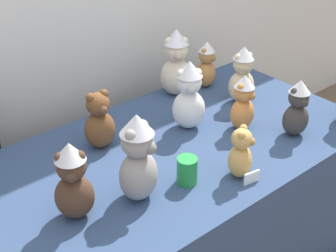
% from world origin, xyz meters
% --- Properties ---
extents(display_table, '(1.82, 0.94, 0.71)m').
position_xyz_m(display_table, '(0.00, 0.25, 0.36)').
color(display_table, navy).
rests_on(display_table, ground_plane).
extents(teddy_bear_sand, '(0.16, 0.14, 0.29)m').
position_xyz_m(teddy_bear_sand, '(0.57, 0.36, 0.85)').
color(teddy_bear_sand, '#CCB78E').
rests_on(teddy_bear_sand, display_table).
extents(teddy_bear_cocoa, '(0.18, 0.17, 0.30)m').
position_xyz_m(teddy_bear_cocoa, '(-0.52, 0.14, 0.86)').
color(teddy_bear_cocoa, '#4C3323').
rests_on(teddy_bear_cocoa, display_table).
extents(teddy_bear_charcoal, '(0.14, 0.13, 0.27)m').
position_xyz_m(teddy_bear_charcoal, '(0.51, -0.01, 0.84)').
color(teddy_bear_charcoal, '#383533').
rests_on(teddy_bear_charcoal, display_table).
extents(teddy_bear_caramel, '(0.13, 0.12, 0.25)m').
position_xyz_m(teddy_bear_caramel, '(0.55, 0.59, 0.83)').
color(teddy_bear_caramel, '#B27A42').
rests_on(teddy_bear_caramel, display_table).
extents(teddy_bear_ash, '(0.20, 0.18, 0.35)m').
position_xyz_m(teddy_bear_ash, '(-0.28, 0.08, 0.88)').
color(teddy_bear_ash, gray).
rests_on(teddy_bear_ash, display_table).
extents(teddy_bear_cream, '(0.20, 0.20, 0.35)m').
position_xyz_m(teddy_bear_cream, '(0.37, 0.63, 0.88)').
color(teddy_bear_cream, beige).
rests_on(teddy_bear_cream, display_table).
extents(teddy_bear_ginger, '(0.13, 0.12, 0.26)m').
position_xyz_m(teddy_bear_ginger, '(0.38, 0.18, 0.84)').
color(teddy_bear_ginger, '#D17F3D').
rests_on(teddy_bear_ginger, display_table).
extents(teddy_bear_honey, '(0.14, 0.14, 0.22)m').
position_xyz_m(teddy_bear_honey, '(0.10, -0.07, 0.81)').
color(teddy_bear_honey, tan).
rests_on(teddy_bear_honey, display_table).
extents(teddy_bear_snow, '(0.19, 0.18, 0.33)m').
position_xyz_m(teddy_bear_snow, '(0.20, 0.34, 0.87)').
color(teddy_bear_snow, white).
rests_on(teddy_bear_snow, display_table).
extents(teddy_bear_chestnut, '(0.15, 0.13, 0.26)m').
position_xyz_m(teddy_bear_chestnut, '(-0.20, 0.46, 0.83)').
color(teddy_bear_chestnut, brown).
rests_on(teddy_bear_chestnut, display_table).
extents(party_cup_green, '(0.08, 0.08, 0.11)m').
position_xyz_m(party_cup_green, '(-0.09, 0.03, 0.77)').
color(party_cup_green, '#238C3D').
rests_on(party_cup_green, display_table).
extents(name_card_front_left, '(0.07, 0.02, 0.05)m').
position_xyz_m(name_card_front_left, '(0.10, -0.13, 0.74)').
color(name_card_front_left, white).
rests_on(name_card_front_left, display_table).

